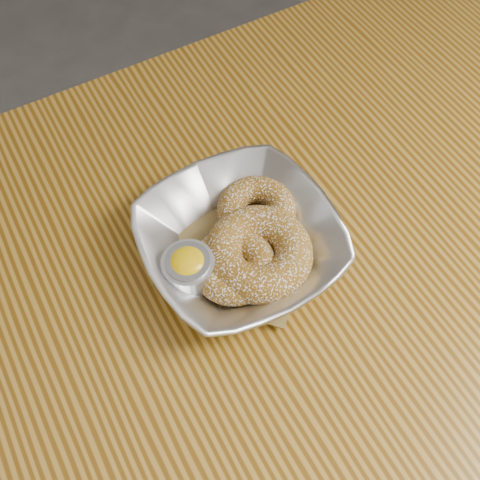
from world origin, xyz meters
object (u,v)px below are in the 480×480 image
serving_bowl (240,242)px  donut_back (256,210)px  table (255,341)px  donut_extra (234,266)px  donut_front (258,253)px  ramekin (189,269)px

serving_bowl → donut_back: serving_bowl is taller
table → donut_extra: donut_extra is taller
serving_bowl → donut_back: bearing=37.1°
table → serving_bowl: (0.02, 0.06, 0.12)m
serving_bowl → donut_extra: (-0.02, -0.02, 0.00)m
donut_front → donut_extra: bearing=176.6°
table → donut_front: size_ratio=10.47×
donut_back → donut_front: donut_front is taller
table → serving_bowl: size_ratio=5.77×
donut_extra → ramekin: 0.05m
donut_back → table: bearing=-119.5°
donut_back → serving_bowl: bearing=-142.9°
table → donut_front: (0.02, 0.04, 0.13)m
serving_bowl → donut_extra: 0.03m
serving_bowl → donut_back: (0.04, 0.03, 0.00)m
ramekin → donut_extra: bearing=-20.0°
serving_bowl → donut_front: bearing=-69.6°
table → donut_back: (0.05, 0.09, 0.12)m
donut_back → ramekin: 0.11m
donut_extra → ramekin: bearing=160.0°
donut_front → ramekin: ramekin is taller
ramekin → donut_front: bearing=-13.7°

